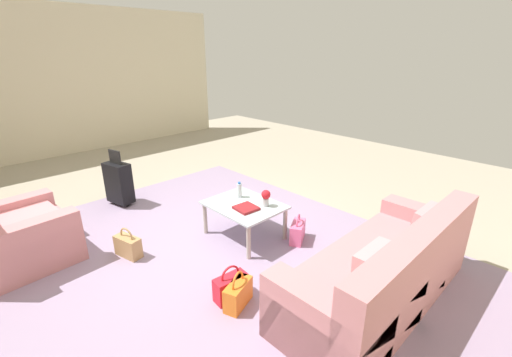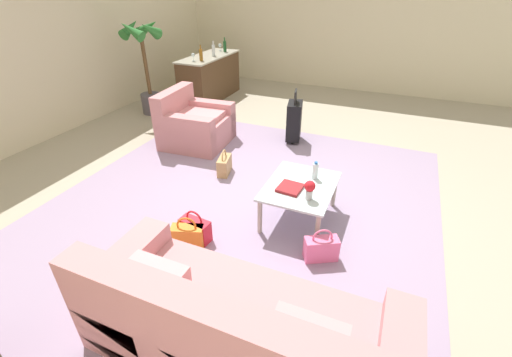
% 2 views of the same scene
% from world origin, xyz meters
% --- Properties ---
extents(ground_plane, '(12.00, 12.00, 0.00)m').
position_xyz_m(ground_plane, '(0.00, 0.00, 0.00)').
color(ground_plane, '#A89E89').
extents(wall_back, '(10.24, 0.12, 3.10)m').
position_xyz_m(wall_back, '(0.00, 4.06, 1.55)').
color(wall_back, beige).
rests_on(wall_back, ground).
extents(wall_right, '(0.12, 8.00, 3.10)m').
position_xyz_m(wall_right, '(5.06, 0.00, 1.55)').
color(wall_right, beige).
rests_on(wall_right, ground).
extents(area_rug, '(5.20, 4.40, 0.01)m').
position_xyz_m(area_rug, '(-0.60, 0.20, 0.00)').
color(area_rug, '#9984A3').
rests_on(area_rug, ground).
extents(couch, '(0.86, 2.20, 0.86)m').
position_xyz_m(couch, '(-2.19, -0.60, 0.30)').
color(couch, '#C67F84').
rests_on(couch, ground).
extents(armchair, '(1.04, 1.02, 0.85)m').
position_xyz_m(armchair, '(0.90, 1.67, 0.29)').
color(armchair, '#C67F84').
rests_on(armchair, ground).
extents(coffee_table, '(0.90, 0.71, 0.44)m').
position_xyz_m(coffee_table, '(-0.40, -0.50, 0.38)').
color(coffee_table, silver).
rests_on(coffee_table, ground).
extents(water_bottle, '(0.06, 0.06, 0.20)m').
position_xyz_m(water_bottle, '(-0.20, -0.60, 0.53)').
color(water_bottle, silver).
rests_on(water_bottle, coffee_table).
extents(coffee_table_book, '(0.27, 0.26, 0.03)m').
position_xyz_m(coffee_table_book, '(-0.52, -0.42, 0.46)').
color(coffee_table_book, maroon).
rests_on(coffee_table_book, coffee_table).
extents(flower_vase, '(0.11, 0.11, 0.21)m').
position_xyz_m(flower_vase, '(-0.62, -0.65, 0.56)').
color(flower_vase, '#B2B7BC').
rests_on(flower_vase, coffee_table).
extents(bar_console, '(1.72, 0.65, 0.91)m').
position_xyz_m(bar_console, '(3.10, 2.60, 0.47)').
color(bar_console, '#513823').
rests_on(bar_console, ground).
extents(wine_glass_leftmost, '(0.08, 0.08, 0.15)m').
position_xyz_m(wine_glass_leftmost, '(2.51, 2.60, 1.02)').
color(wine_glass_leftmost, silver).
rests_on(wine_glass_leftmost, bar_console).
extents(wine_glass_left_of_centre, '(0.08, 0.08, 0.15)m').
position_xyz_m(wine_glass_left_of_centre, '(3.69, 2.64, 1.02)').
color(wine_glass_left_of_centre, silver).
rests_on(wine_glass_left_of_centre, bar_console).
extents(wine_bottle_amber, '(0.07, 0.07, 0.30)m').
position_xyz_m(wine_bottle_amber, '(2.61, 2.48, 1.03)').
color(wine_bottle_amber, brown).
rests_on(wine_bottle_amber, bar_console).
extents(wine_bottle_clear, '(0.07, 0.07, 0.30)m').
position_xyz_m(wine_bottle_clear, '(3.11, 2.48, 1.03)').
color(wine_bottle_clear, silver).
rests_on(wine_bottle_clear, bar_console).
extents(wine_bottle_green, '(0.07, 0.07, 0.30)m').
position_xyz_m(wine_bottle_green, '(3.62, 2.48, 1.03)').
color(wine_bottle_green, '#194C23').
rests_on(wine_bottle_green, bar_console).
extents(suitcase_black, '(0.44, 0.30, 0.85)m').
position_xyz_m(suitcase_black, '(1.60, 0.20, 0.36)').
color(suitcase_black, black).
rests_on(suitcase_black, ground).
extents(handbag_red, '(0.17, 0.33, 0.36)m').
position_xyz_m(handbag_red, '(-1.16, 0.37, 0.13)').
color(handbag_red, red).
rests_on(handbag_red, ground).
extents(handbag_pink, '(0.28, 0.35, 0.36)m').
position_xyz_m(handbag_pink, '(-0.94, -0.89, 0.13)').
color(handbag_pink, pink).
rests_on(handbag_pink, ground).
extents(handbag_orange, '(0.24, 0.35, 0.36)m').
position_xyz_m(handbag_orange, '(-1.28, 0.39, 0.13)').
color(handbag_orange, orange).
rests_on(handbag_orange, ground).
extents(handbag_tan, '(0.34, 0.21, 0.36)m').
position_xyz_m(handbag_tan, '(0.19, 0.74, 0.13)').
color(handbag_tan, tan).
rests_on(handbag_tan, ground).
extents(potted_palm, '(0.64, 0.64, 1.75)m').
position_xyz_m(potted_palm, '(1.80, 3.20, 0.96)').
color(potted_palm, '#514C56').
rests_on(potted_palm, ground).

